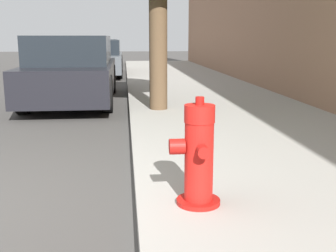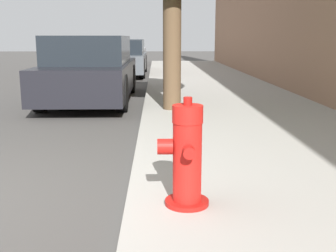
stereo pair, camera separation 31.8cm
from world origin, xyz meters
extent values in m
cylinder|color=#A91511|center=(2.14, -0.07, 0.15)|extent=(0.34, 0.34, 0.04)
cylinder|color=red|center=(2.14, -0.07, 0.48)|extent=(0.22, 0.22, 0.61)
cylinder|color=red|center=(2.14, -0.07, 0.84)|extent=(0.23, 0.23, 0.13)
cylinder|color=#A91511|center=(2.14, -0.07, 0.94)|extent=(0.07, 0.07, 0.06)
cylinder|color=#A91511|center=(2.14, -0.22, 0.60)|extent=(0.09, 0.10, 0.09)
cylinder|color=#A91511|center=(2.14, 0.09, 0.60)|extent=(0.09, 0.10, 0.09)
cylinder|color=#A91511|center=(1.97, -0.07, 0.60)|extent=(0.12, 0.12, 0.12)
cube|color=black|center=(0.48, 6.26, 0.52)|extent=(1.71, 4.59, 0.66)
cube|color=black|center=(0.48, 6.08, 1.14)|extent=(1.57, 2.52, 0.57)
cylinder|color=black|center=(-0.29, 7.69, 0.36)|extent=(0.20, 0.71, 0.71)
cylinder|color=black|center=(1.25, 7.69, 0.36)|extent=(0.20, 0.71, 0.71)
cylinder|color=black|center=(-0.29, 4.84, 0.36)|extent=(0.20, 0.71, 0.71)
cylinder|color=black|center=(1.25, 4.84, 0.36)|extent=(0.20, 0.71, 0.71)
cube|color=#4C5156|center=(0.64, 12.86, 0.49)|extent=(1.70, 4.54, 0.60)
cube|color=black|center=(0.64, 12.67, 1.05)|extent=(1.57, 2.50, 0.51)
cylinder|color=black|center=(-0.13, 14.26, 0.34)|extent=(0.20, 0.68, 0.68)
cylinder|color=black|center=(1.41, 14.26, 0.34)|extent=(0.20, 0.68, 0.68)
cylinder|color=black|center=(-0.13, 11.45, 0.34)|extent=(0.20, 0.68, 0.68)
cylinder|color=black|center=(1.41, 11.45, 0.34)|extent=(0.20, 0.68, 0.68)
cube|color=#B7B7BC|center=(0.42, 19.34, 0.51)|extent=(1.79, 4.03, 0.68)
cube|color=black|center=(0.42, 19.18, 1.07)|extent=(1.65, 2.22, 0.45)
cylinder|color=black|center=(-0.39, 20.59, 0.31)|extent=(0.20, 0.62, 0.62)
cylinder|color=black|center=(1.24, 20.59, 0.31)|extent=(0.20, 0.62, 0.62)
cylinder|color=black|center=(-0.39, 18.09, 0.31)|extent=(0.20, 0.62, 0.62)
cylinder|color=black|center=(1.24, 18.09, 0.31)|extent=(0.20, 0.62, 0.62)
cylinder|color=brown|center=(2.18, 4.35, 1.26)|extent=(0.32, 0.32, 2.25)
camera|label=1|loc=(1.59, -3.09, 1.40)|focal=45.00mm
camera|label=2|loc=(1.91, -3.11, 1.40)|focal=45.00mm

